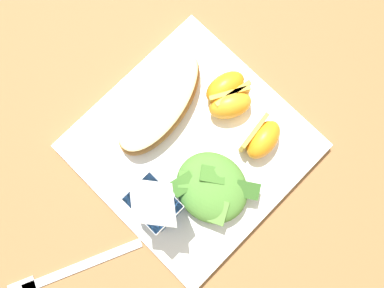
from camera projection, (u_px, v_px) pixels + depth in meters
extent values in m
plane|color=olive|center=(192.00, 147.00, 0.56)|extent=(3.00, 3.00, 0.00)
cube|color=white|center=(192.00, 146.00, 0.55)|extent=(0.28, 0.28, 0.02)
ellipsoid|color=#A87038|center=(159.00, 103.00, 0.54)|extent=(0.12, 0.18, 0.03)
ellipsoid|color=#B22D19|center=(159.00, 100.00, 0.53)|extent=(0.10, 0.17, 0.01)
ellipsoid|color=#EAD184|center=(158.00, 99.00, 0.52)|extent=(0.11, 0.18, 0.01)
ellipsoid|color=#4C8433|center=(212.00, 187.00, 0.51)|extent=(0.10, 0.09, 0.04)
cube|color=#5B8E3D|center=(218.00, 212.00, 0.50)|extent=(0.03, 0.04, 0.01)
cube|color=#4C8433|center=(191.00, 180.00, 0.50)|extent=(0.04, 0.04, 0.01)
cube|color=#3D7028|center=(183.00, 184.00, 0.50)|extent=(0.03, 0.04, 0.01)
cube|color=#3D7028|center=(213.00, 175.00, 0.50)|extent=(0.04, 0.04, 0.01)
cube|color=#336023|center=(248.00, 190.00, 0.50)|extent=(0.04, 0.04, 0.01)
cube|color=#23569E|center=(156.00, 204.00, 0.48)|extent=(0.06, 0.04, 0.09)
cube|color=white|center=(154.00, 203.00, 0.45)|extent=(0.06, 0.04, 0.03)
pyramid|color=white|center=(152.00, 203.00, 0.43)|extent=(0.06, 0.04, 0.02)
ellipsoid|color=orange|center=(263.00, 140.00, 0.52)|extent=(0.04, 0.06, 0.04)
cube|color=gold|center=(254.00, 133.00, 0.53)|extent=(0.01, 0.06, 0.03)
ellipsoid|color=orange|center=(232.00, 107.00, 0.53)|extent=(0.06, 0.07, 0.04)
cube|color=gold|center=(229.00, 96.00, 0.53)|extent=(0.03, 0.05, 0.03)
ellipsoid|color=orange|center=(225.00, 87.00, 0.54)|extent=(0.05, 0.07, 0.04)
cube|color=gold|center=(232.00, 97.00, 0.53)|extent=(0.02, 0.06, 0.03)
cube|color=silver|center=(82.00, 266.00, 0.53)|extent=(0.08, 0.16, 0.01)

